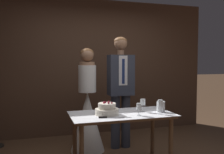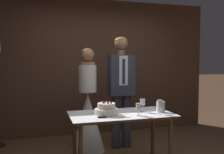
# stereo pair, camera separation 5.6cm
# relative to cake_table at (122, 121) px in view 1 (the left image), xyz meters

# --- Properties ---
(wall_back) EXTENTS (4.70, 0.12, 2.65)m
(wall_back) POSITION_rel_cake_table_xyz_m (0.09, 1.86, 0.66)
(wall_back) COLOR #513828
(wall_back) RESTS_ON ground_plane
(cake_table) EXTENTS (1.33, 0.70, 0.76)m
(cake_table) POSITION_rel_cake_table_xyz_m (0.00, 0.00, 0.00)
(cake_table) COLOR brown
(cake_table) RESTS_ON ground_plane
(tiered_cake) EXTENTS (0.30, 0.30, 0.17)m
(tiered_cake) POSITION_rel_cake_table_xyz_m (-0.20, -0.02, 0.16)
(tiered_cake) COLOR silver
(tiered_cake) RESTS_ON cake_table
(cake_knife) EXTENTS (0.39, 0.10, 0.02)m
(cake_knife) POSITION_rel_cake_table_xyz_m (-0.23, -0.20, 0.11)
(cake_knife) COLOR silver
(cake_knife) RESTS_ON cake_table
(wine_glass_near) EXTENTS (0.07, 0.07, 0.17)m
(wine_glass_near) POSITION_rel_cake_table_xyz_m (0.31, 0.02, 0.22)
(wine_glass_near) COLOR silver
(wine_glass_near) RESTS_ON cake_table
(wine_glass_middle) EXTENTS (0.07, 0.07, 0.18)m
(wine_glass_middle) POSITION_rel_cake_table_xyz_m (0.46, -0.18, 0.23)
(wine_glass_middle) COLOR silver
(wine_glass_middle) RESTS_ON cake_table
(wine_glass_far) EXTENTS (0.06, 0.06, 0.15)m
(wine_glass_far) POSITION_rel_cake_table_xyz_m (0.17, -0.18, 0.21)
(wine_glass_far) COLOR silver
(wine_glass_far) RESTS_ON cake_table
(hurricane_candle) EXTENTS (0.11, 0.11, 0.14)m
(hurricane_candle) POSITION_rel_cake_table_xyz_m (0.53, -0.06, 0.17)
(hurricane_candle) COLOR silver
(hurricane_candle) RESTS_ON cake_table
(bride) EXTENTS (0.54, 0.54, 1.64)m
(bride) POSITION_rel_cake_table_xyz_m (-0.28, 0.85, -0.06)
(bride) COLOR white
(bride) RESTS_ON ground_plane
(groom) EXTENTS (0.41, 0.25, 1.84)m
(groom) POSITION_rel_cake_table_xyz_m (0.28, 0.85, 0.37)
(groom) COLOR #333847
(groom) RESTS_ON ground_plane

